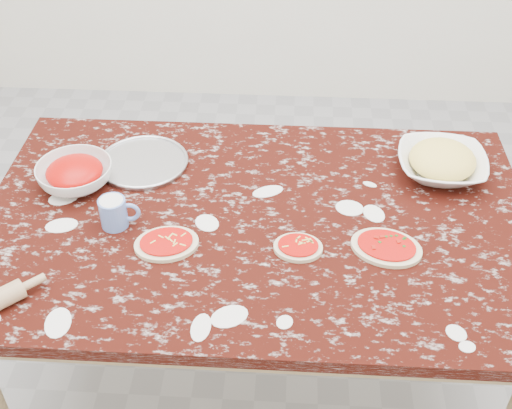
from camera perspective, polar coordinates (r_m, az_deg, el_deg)
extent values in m
plane|color=gray|center=(2.45, 0.00, -14.58)|extent=(4.00, 4.00, 0.00)
cube|color=black|center=(1.91, 0.00, -1.62)|extent=(1.60, 1.00, 0.04)
cube|color=tan|center=(1.95, 0.00, -2.95)|extent=(1.50, 0.90, 0.08)
cylinder|color=tan|center=(2.60, -15.48, -1.08)|extent=(0.07, 0.07, 0.71)
cylinder|color=tan|center=(2.55, 16.98, -2.34)|extent=(0.07, 0.07, 0.71)
cylinder|color=#B2B2B7|center=(2.13, -9.80, 3.60)|extent=(0.32, 0.32, 0.01)
imported|color=white|center=(2.07, -15.48, 2.48)|extent=(0.25, 0.25, 0.07)
imported|color=white|center=(2.12, 15.84, 3.36)|extent=(0.29, 0.29, 0.07)
cylinder|color=#5F7FCC|center=(1.89, -12.32, -0.71)|extent=(0.08, 0.08, 0.09)
torus|color=#5F7FCC|center=(1.88, -10.98, -0.67)|extent=(0.06, 0.02, 0.06)
cylinder|color=silver|center=(1.87, -12.45, 0.03)|extent=(0.06, 0.06, 0.01)
ellipsoid|color=beige|center=(1.82, -7.80, -3.43)|extent=(0.21, 0.18, 0.01)
ellipsoid|color=red|center=(1.81, -7.83, -3.24)|extent=(0.17, 0.15, 0.00)
ellipsoid|color=beige|center=(1.80, 3.68, -3.78)|extent=(0.14, 0.12, 0.01)
ellipsoid|color=red|center=(1.79, 3.70, -3.58)|extent=(0.12, 0.10, 0.00)
ellipsoid|color=beige|center=(1.83, 11.28, -3.71)|extent=(0.23, 0.20, 0.01)
ellipsoid|color=red|center=(1.82, 11.31, -3.51)|extent=(0.19, 0.16, 0.00)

